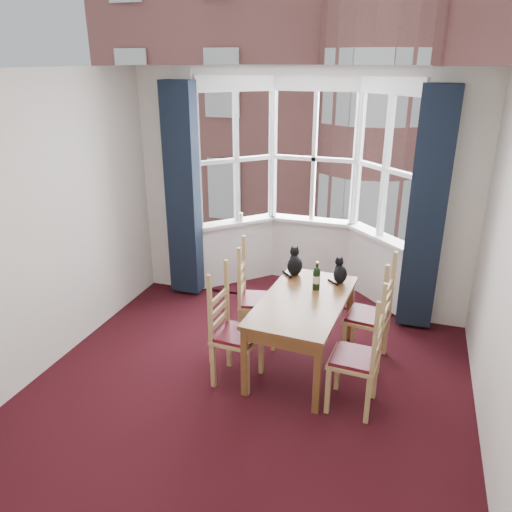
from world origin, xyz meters
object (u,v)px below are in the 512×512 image
at_px(dining_table, 303,307).
at_px(cat_left, 295,264).
at_px(chair_right_far, 376,319).
at_px(chair_left_near, 228,334).
at_px(wine_bottle, 316,277).
at_px(candle_tall, 241,217).
at_px(chair_right_near, 365,361).
at_px(chair_left_far, 250,301).
at_px(cat_right, 340,273).

height_order(dining_table, cat_left, cat_left).
distance_m(dining_table, chair_right_far, 0.75).
xyz_separation_m(chair_right_far, cat_left, (-0.90, 0.28, 0.37)).
bearing_deg(dining_table, chair_left_near, -144.05).
distance_m(chair_right_far, wine_bottle, 0.72).
bearing_deg(wine_bottle, candle_tall, 132.38).
relative_size(chair_right_near, cat_left, 3.00).
bearing_deg(chair_right_near, candle_tall, 130.85).
xyz_separation_m(chair_right_far, wine_bottle, (-0.61, -0.02, 0.38)).
bearing_deg(dining_table, wine_bottle, 75.58).
xyz_separation_m(dining_table, chair_right_far, (0.68, 0.28, -0.16)).
bearing_deg(chair_right_far, chair_left_far, -179.83).
bearing_deg(chair_right_far, cat_right, 151.49).
height_order(chair_left_far, wine_bottle, wine_bottle).
relative_size(chair_left_near, chair_right_near, 1.00).
distance_m(cat_right, wine_bottle, 0.32).
xyz_separation_m(chair_right_near, wine_bottle, (-0.59, 0.76, 0.38)).
bearing_deg(chair_left_far, cat_left, 34.90).
distance_m(cat_left, candle_tall, 1.53).
relative_size(chair_right_far, cat_left, 3.00).
distance_m(chair_right_far, cat_right, 0.59).
distance_m(chair_right_far, cat_left, 1.02).
distance_m(chair_left_far, chair_right_far, 1.31).
height_order(wine_bottle, candle_tall, wine_bottle).
height_order(chair_right_near, cat_left, cat_left).
height_order(cat_left, wine_bottle, cat_left).
bearing_deg(chair_left_near, cat_left, 69.14).
bearing_deg(candle_tall, wine_bottle, -47.62).
distance_m(dining_table, chair_left_far, 0.71).
height_order(chair_left_near, cat_left, cat_left).
xyz_separation_m(chair_right_near, candle_tall, (-1.90, 2.19, 0.46)).
height_order(dining_table, chair_right_far, chair_right_far).
bearing_deg(wine_bottle, cat_left, 134.46).
xyz_separation_m(dining_table, wine_bottle, (0.07, 0.26, 0.22)).
relative_size(chair_right_far, candle_tall, 7.74).
height_order(chair_left_far, cat_left, cat_left).
height_order(chair_left_near, chair_left_far, same).
bearing_deg(chair_left_far, chair_left_near, -88.03).
bearing_deg(cat_right, chair_left_far, -165.66).
relative_size(dining_table, cat_left, 4.81).
height_order(dining_table, wine_bottle, wine_bottle).
distance_m(chair_left_near, cat_right, 1.33).
height_order(chair_left_near, candle_tall, candle_tall).
bearing_deg(candle_tall, dining_table, -53.71).
height_order(dining_table, candle_tall, candle_tall).
bearing_deg(chair_left_near, chair_right_far, 29.27).
height_order(dining_table, chair_left_near, chair_left_near).
relative_size(chair_left_far, cat_left, 3.00).
distance_m(dining_table, cat_right, 0.60).
bearing_deg(chair_right_near, chair_right_far, 88.32).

